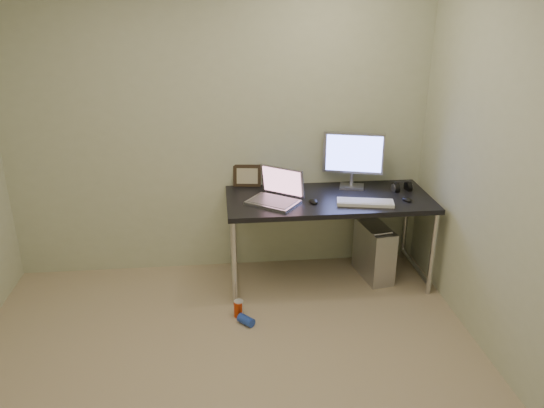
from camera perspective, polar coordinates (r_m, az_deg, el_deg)
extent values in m
plane|color=tan|center=(3.42, -4.64, -20.28)|extent=(3.50, 3.50, 0.00)
cube|color=beige|center=(4.42, -5.75, 8.05)|extent=(3.50, 0.02, 2.50)
cube|color=beige|center=(3.26, 27.05, 0.75)|extent=(0.02, 3.50, 2.50)
cube|color=black|center=(4.32, 6.14, 0.48)|extent=(1.65, 0.72, 0.04)
cylinder|color=silver|center=(4.10, -4.06, -6.46)|extent=(0.04, 0.04, 0.71)
cylinder|color=silver|center=(4.67, -4.35, -2.75)|extent=(0.04, 0.04, 0.71)
cylinder|color=silver|center=(4.42, 16.88, -5.21)|extent=(0.04, 0.04, 0.71)
cylinder|color=silver|center=(4.96, 14.15, -1.91)|extent=(0.04, 0.04, 0.71)
cylinder|color=silver|center=(4.51, -4.12, -7.62)|extent=(0.04, 0.64, 0.04)
cylinder|color=silver|center=(4.80, 15.11, -6.44)|extent=(0.04, 0.64, 0.04)
cube|color=#B5B4B9|center=(4.63, 10.91, -5.01)|extent=(0.27, 0.47, 0.47)
cylinder|color=#AFAEB6|center=(4.36, 11.81, -3.14)|extent=(0.17, 0.05, 0.02)
cylinder|color=#AFAEB6|center=(4.69, 10.49, -1.24)|extent=(0.17, 0.05, 0.02)
cylinder|color=black|center=(4.81, 9.50, -1.70)|extent=(0.01, 0.16, 0.69)
cylinder|color=black|center=(4.82, 10.58, -1.96)|extent=(0.02, 0.11, 0.71)
cylinder|color=#BB330B|center=(4.09, -3.64, -11.23)|extent=(0.08, 0.08, 0.12)
cylinder|color=silver|center=(4.10, -3.59, -11.13)|extent=(0.09, 0.09, 0.13)
cylinder|color=#2444B7|center=(4.02, -2.80, -12.38)|extent=(0.14, 0.14, 0.07)
cube|color=#AFAEB6|center=(4.16, 0.11, 0.20)|extent=(0.46, 0.44, 0.02)
cube|color=slate|center=(4.15, 0.11, 0.35)|extent=(0.40, 0.38, 0.00)
cube|color=#96979E|center=(4.23, 1.12, 2.48)|extent=(0.34, 0.27, 0.24)
cube|color=#7A4C5B|center=(4.23, 1.14, 2.44)|extent=(0.30, 0.23, 0.21)
cube|color=#AFAEB6|center=(4.56, 8.57, 1.89)|extent=(0.23, 0.20, 0.01)
cylinder|color=#AFAEB6|center=(4.56, 8.56, 2.71)|extent=(0.03, 0.03, 0.11)
cube|color=#AFAEB6|center=(4.48, 8.75, 5.44)|extent=(0.49, 0.17, 0.35)
cube|color=#5E6DE4|center=(4.46, 8.81, 5.37)|extent=(0.44, 0.13, 0.30)
cube|color=white|center=(4.21, 10.00, 0.16)|extent=(0.46, 0.23, 0.03)
ellipsoid|color=black|center=(4.35, 14.32, 0.59)|extent=(0.09, 0.12, 0.04)
ellipsoid|color=black|center=(4.18, 4.49, 0.37)|extent=(0.08, 0.11, 0.04)
cylinder|color=black|center=(4.54, 13.12, 1.72)|extent=(0.05, 0.10, 0.09)
cylinder|color=black|center=(4.58, 14.47, 1.76)|extent=(0.05, 0.10, 0.09)
cube|color=black|center=(4.54, 13.85, 2.35)|extent=(0.12, 0.03, 0.01)
cube|color=black|center=(4.51, -2.70, 3.07)|extent=(0.24, 0.10, 0.19)
cylinder|color=silver|center=(4.50, -0.09, 2.34)|extent=(0.01, 0.01, 0.09)
cylinder|color=white|center=(4.48, -0.09, 2.98)|extent=(0.04, 0.03, 0.04)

